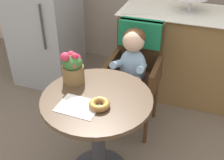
# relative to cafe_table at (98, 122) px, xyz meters

# --- Properties ---
(cafe_table) EXTENTS (0.72, 0.72, 0.72)m
(cafe_table) POSITION_rel_cafe_table_xyz_m (0.00, 0.00, 0.00)
(cafe_table) COLOR #4C3826
(cafe_table) RESTS_ON ground
(wicker_chair) EXTENTS (0.42, 0.45, 0.95)m
(wicker_chair) POSITION_rel_cafe_table_xyz_m (0.07, 0.70, 0.13)
(wicker_chair) COLOR #472D19
(wicker_chair) RESTS_ON ground
(seated_child) EXTENTS (0.27, 0.32, 0.73)m
(seated_child) POSITION_rel_cafe_table_xyz_m (0.07, 0.55, 0.17)
(seated_child) COLOR #8CADCC
(seated_child) RESTS_ON ground
(paper_napkin) EXTENTS (0.26, 0.20, 0.00)m
(paper_napkin) POSITION_rel_cafe_table_xyz_m (-0.07, -0.13, 0.21)
(paper_napkin) COLOR white
(paper_napkin) RESTS_ON cafe_table
(donut_front) EXTENTS (0.13, 0.13, 0.04)m
(donut_front) POSITION_rel_cafe_table_xyz_m (0.06, -0.09, 0.24)
(donut_front) COLOR #936033
(donut_front) RESTS_ON cafe_table
(flower_vase) EXTENTS (0.16, 0.15, 0.23)m
(flower_vase) POSITION_rel_cafe_table_xyz_m (-0.22, 0.12, 0.32)
(flower_vase) COLOR brown
(flower_vase) RESTS_ON cafe_table
(display_counter) EXTENTS (1.56, 0.62, 0.90)m
(display_counter) POSITION_rel_cafe_table_xyz_m (0.55, 1.30, -0.05)
(display_counter) COLOR olive
(display_counter) RESTS_ON ground
(refrigerator) EXTENTS (0.64, 0.63, 1.70)m
(refrigerator) POSITION_rel_cafe_table_xyz_m (-1.05, 1.10, 0.34)
(refrigerator) COLOR #9EA0A5
(refrigerator) RESTS_ON ground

